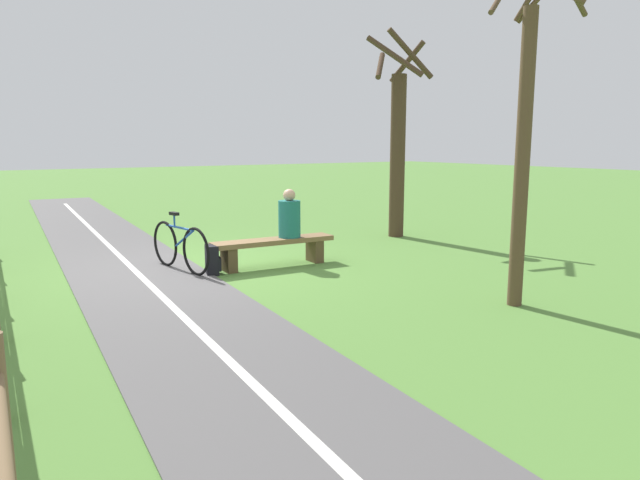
% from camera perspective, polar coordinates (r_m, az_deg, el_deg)
% --- Properties ---
extents(ground_plane, '(80.00, 80.00, 0.00)m').
position_cam_1_polar(ground_plane, '(9.76, -11.58, -2.66)').
color(ground_plane, '#548438').
extents(paved_path, '(4.70, 36.05, 0.02)m').
position_cam_1_polar(paved_path, '(5.71, -9.35, -11.36)').
color(paved_path, '#565454').
rests_on(paved_path, ground_plane).
extents(path_centre_line, '(2.48, 31.92, 0.00)m').
position_cam_1_polar(path_centre_line, '(5.71, -9.35, -11.26)').
color(path_centre_line, silver).
rests_on(path_centre_line, paved_path).
extents(bench, '(2.11, 0.51, 0.47)m').
position_cam_1_polar(bench, '(9.62, -4.60, -0.65)').
color(bench, brown).
rests_on(bench, ground_plane).
extents(person_seated, '(0.39, 0.39, 0.81)m').
position_cam_1_polar(person_seated, '(9.68, -3.03, 2.29)').
color(person_seated, '#1E6B66').
rests_on(person_seated, bench).
extents(bicycle, '(0.34, 1.71, 0.94)m').
position_cam_1_polar(bicycle, '(9.52, -13.62, -0.61)').
color(bicycle, black).
rests_on(bicycle, ground_plane).
extents(backpack, '(0.29, 0.34, 0.46)m').
position_cam_1_polar(backpack, '(9.18, -10.55, -1.96)').
color(backpack, black).
rests_on(backpack, ground_plane).
extents(tree_far_right, '(1.40, 1.48, 4.29)m').
position_cam_1_polar(tree_far_right, '(12.68, 7.65, 9.41)').
color(tree_far_right, '#473323').
rests_on(tree_far_right, ground_plane).
extents(tree_by_path, '(1.29, 1.27, 4.36)m').
position_cam_1_polar(tree_by_path, '(7.53, 19.47, 9.41)').
color(tree_by_path, brown).
rests_on(tree_by_path, ground_plane).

